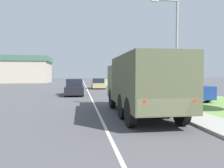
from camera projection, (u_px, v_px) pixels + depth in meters
name	position (u px, v px, depth m)	size (l,w,h in m)	color
ground_plane	(86.00, 86.00, 39.31)	(180.00, 180.00, 0.00)	#4C4C4F
lane_centre_stripe	(86.00, 86.00, 39.31)	(0.12, 120.00, 0.00)	silver
sidewalk_right	(110.00, 86.00, 39.96)	(1.80, 120.00, 0.12)	#9E9B93
grass_strip_right	(134.00, 86.00, 40.60)	(7.00, 120.00, 0.02)	#6B9347
military_truck	(141.00, 83.00, 11.06)	(2.46, 7.50, 2.98)	#606647
car_nearest_ahead	(75.00, 88.00, 22.08)	(1.80, 4.38, 1.66)	black
car_second_ahead	(98.00, 84.00, 32.52)	(1.91, 4.30, 1.51)	tan
pickup_truck	(184.00, 88.00, 18.57)	(1.99, 5.45, 1.94)	navy
lamp_post	(173.00, 42.00, 12.96)	(1.69, 0.24, 6.49)	gray
utility_box	(197.00, 102.00, 13.52)	(0.55, 0.45, 0.70)	#3D7042
building_distant	(10.00, 69.00, 56.39)	(20.60, 11.17, 6.70)	#B2A893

